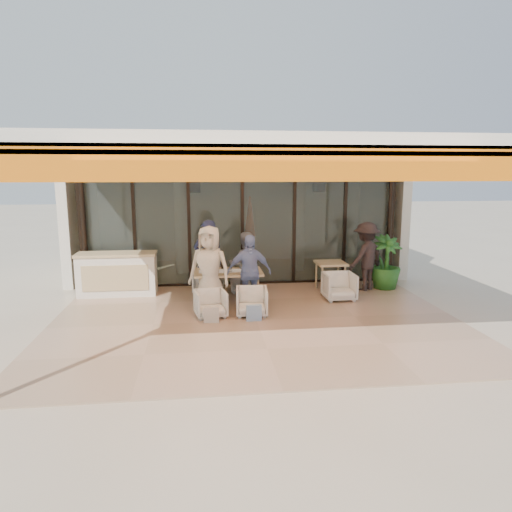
{
  "coord_description": "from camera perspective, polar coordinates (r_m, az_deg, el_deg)",
  "views": [
    {
      "loc": [
        -1.04,
        -8.57,
        2.91
      ],
      "look_at": [
        0.1,
        0.9,
        1.15
      ],
      "focal_mm": 32.0,
      "sensor_mm": 36.0,
      "label": 1
    }
  ],
  "objects": [
    {
      "name": "terrace_floor",
      "position": [
        9.11,
        0.05,
        -8.14
      ],
      "size": [
        8.0,
        6.0,
        0.01
      ],
      "primitive_type": "cube",
      "color": "tan",
      "rests_on": "ground"
    },
    {
      "name": "terrace_structure",
      "position": [
        8.38,
        0.28,
        12.77
      ],
      "size": [
        8.0,
        6.0,
        3.4
      ],
      "color": "silver",
      "rests_on": "ground"
    },
    {
      "name": "chair_near_left",
      "position": [
        9.32,
        -5.7,
        -5.79
      ],
      "size": [
        0.69,
        0.66,
        0.62
      ],
      "primitive_type": "imported",
      "rotation": [
        0.0,
        0.0,
        0.18
      ],
      "color": "white",
      "rests_on": "ground"
    },
    {
      "name": "tote_bag_blue",
      "position": [
        9.04,
        -0.25,
        -7.2
      ],
      "size": [
        0.3,
        0.1,
        0.34
      ],
      "primitive_type": "cube",
      "color": "#99BFD8",
      "rests_on": "ground"
    },
    {
      "name": "side_table",
      "position": [
        11.29,
        9.3,
        -1.29
      ],
      "size": [
        0.7,
        0.7,
        0.74
      ],
      "color": "tan",
      "rests_on": "ground"
    },
    {
      "name": "potted_palm",
      "position": [
        11.85,
        15.89,
        -0.77
      ],
      "size": [
        0.88,
        0.88,
        1.37
      ],
      "primitive_type": "imported",
      "rotation": [
        0.0,
        0.0,
        0.17
      ],
      "color": "#1E5919",
      "rests_on": "ground"
    },
    {
      "name": "diner_grey",
      "position": [
        10.62,
        -1.38,
        -1.14
      ],
      "size": [
        0.77,
        0.61,
        1.55
      ],
      "primitive_type": "imported",
      "rotation": [
        0.0,
        0.0,
        3.12
      ],
      "color": "slate",
      "rests_on": "ground"
    },
    {
      "name": "chair_far_left",
      "position": [
        11.15,
        -5.92,
        -2.88
      ],
      "size": [
        0.8,
        0.77,
        0.7
      ],
      "primitive_type": "imported",
      "rotation": [
        0.0,
        0.0,
        2.92
      ],
      "color": "white",
      "rests_on": "ground"
    },
    {
      "name": "diner_navy",
      "position": [
        10.54,
        -5.93,
        -0.45
      ],
      "size": [
        0.68,
        0.46,
        1.85
      ],
      "primitive_type": "imported",
      "rotation": [
        0.0,
        0.0,
        3.12
      ],
      "color": "#1B1F3C",
      "rests_on": "ground"
    },
    {
      "name": "diner_cream",
      "position": [
        9.66,
        -5.83,
        -1.57
      ],
      "size": [
        1.03,
        0.85,
        1.81
      ],
      "primitive_type": "imported",
      "rotation": [
        0.0,
        0.0,
        -0.36
      ],
      "color": "beige",
      "rests_on": "ground"
    },
    {
      "name": "diner_periwinkle",
      "position": [
        9.73,
        -0.87,
        -2.02
      ],
      "size": [
        0.96,
        0.42,
        1.61
      ],
      "primitive_type": "imported",
      "rotation": [
        0.0,
        0.0,
        0.03
      ],
      "color": "#7D91D1",
      "rests_on": "ground"
    },
    {
      "name": "host_counter",
      "position": [
        11.3,
        -16.94,
        -2.15
      ],
      "size": [
        1.85,
        0.65,
        1.04
      ],
      "color": "silver",
      "rests_on": "ground"
    },
    {
      "name": "chair_near_right",
      "position": [
        9.37,
        -0.54,
        -5.56
      ],
      "size": [
        0.68,
        0.64,
        0.65
      ],
      "primitive_type": "imported",
      "rotation": [
        0.0,
        0.0,
        -0.08
      ],
      "color": "white",
      "rests_on": "ground"
    },
    {
      "name": "standing_woman",
      "position": [
        11.55,
        13.57,
        -0.08
      ],
      "size": [
        1.28,
        1.12,
        1.71
      ],
      "primitive_type": "imported",
      "rotation": [
        0.0,
        0.0,
        3.7
      ],
      "color": "black",
      "rests_on": "ground"
    },
    {
      "name": "ground",
      "position": [
        9.11,
        0.05,
        -8.17
      ],
      "size": [
        70.0,
        70.0,
        0.0
      ],
      "primitive_type": "plane",
      "color": "#C6B293",
      "rests_on": "ground"
    },
    {
      "name": "dining_table",
      "position": [
        10.17,
        -3.54,
        -2.19
      ],
      "size": [
        1.5,
        0.9,
        0.93
      ],
      "color": "tan",
      "rests_on": "ground"
    },
    {
      "name": "chair_far_right",
      "position": [
        11.2,
        -1.61,
        -2.93
      ],
      "size": [
        0.63,
        0.6,
        0.63
      ],
      "primitive_type": "imported",
      "rotation": [
        0.0,
        0.0,
        3.11
      ],
      "color": "white",
      "rests_on": "ground"
    },
    {
      "name": "interior_block",
      "position": [
        13.94,
        -2.57,
        7.66
      ],
      "size": [
        9.05,
        3.62,
        3.52
      ],
      "color": "silver",
      "rests_on": "ground"
    },
    {
      "name": "side_chair",
      "position": [
        10.66,
        10.37,
        -3.6
      ],
      "size": [
        0.69,
        0.65,
        0.71
      ],
      "primitive_type": "imported",
      "rotation": [
        0.0,
        0.0,
        -0.0
      ],
      "color": "white",
      "rests_on": "ground"
    },
    {
      "name": "glass_storefront",
      "position": [
        11.69,
        -1.72,
        4.02
      ],
      "size": [
        8.08,
        0.1,
        3.2
      ],
      "color": "#9EADA3",
      "rests_on": "ground"
    },
    {
      "name": "tote_bag_cream",
      "position": [
        8.98,
        -5.63,
        -7.36
      ],
      "size": [
        0.3,
        0.1,
        0.34
      ],
      "primitive_type": "cube",
      "color": "silver",
      "rests_on": "ground"
    }
  ]
}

